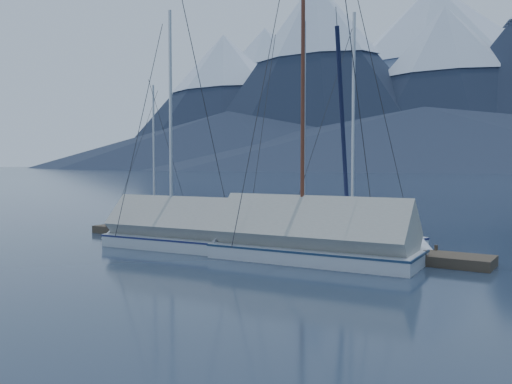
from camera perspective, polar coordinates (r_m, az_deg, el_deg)
ground at (r=20.49m, az=-3.05°, el=-6.40°), size 1000.00×1000.00×0.00m
dock at (r=22.11m, az=0.00°, el=-5.42°), size 18.00×1.50×0.54m
mooring_posts at (r=22.34m, az=-1.08°, el=-4.71°), size 15.12×1.52×0.35m
sailboat_open_left at (r=27.83m, az=-10.09°, el=-3.66°), size 6.26×2.77×8.04m
sailboat_open_mid at (r=24.01m, az=6.32°, el=-4.59°), size 8.23×4.08×10.48m
sailboat_open_right at (r=22.62m, az=11.11°, el=-5.09°), size 8.20×4.85×10.47m
sailboat_covered_near at (r=19.04m, az=4.39°, el=-5.49°), size 8.45×3.58×10.79m
sailboat_covered_far at (r=22.05m, az=-9.18°, el=-4.45°), size 7.50×3.12×10.29m
person at (r=20.14m, az=8.64°, el=-3.40°), size 0.37×0.57×1.54m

